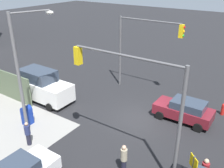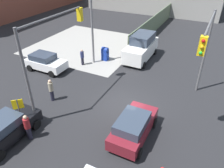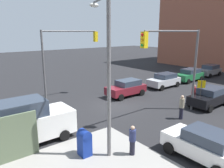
{
  "view_description": "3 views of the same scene",
  "coord_description": "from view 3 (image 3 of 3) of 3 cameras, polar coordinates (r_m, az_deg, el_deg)",
  "views": [
    {
      "loc": [
        -7.35,
        14.11,
        9.98
      ],
      "look_at": [
        2.07,
        0.37,
        2.47
      ],
      "focal_mm": 40.0,
      "sensor_mm": 36.0,
      "label": 1
    },
    {
      "loc": [
        -12.22,
        -5.08,
        9.94
      ],
      "look_at": [
        -0.36,
        0.89,
        1.76
      ],
      "focal_mm": 35.0,
      "sensor_mm": 36.0,
      "label": 2
    },
    {
      "loc": [
        11.45,
        14.0,
        6.36
      ],
      "look_at": [
        2.31,
        2.37,
        2.78
      ],
      "focal_mm": 35.0,
      "sensor_mm": 36.0,
      "label": 3
    }
  ],
  "objects": [
    {
      "name": "ground_plane",
      "position": [
        19.17,
        1.06,
        -5.8
      ],
      "size": [
        120.0,
        120.0,
        0.0
      ],
      "primitive_type": "plane",
      "color": "black"
    },
    {
      "name": "sedan_maroon",
      "position": [
        21.98,
        3.79,
        -0.98
      ],
      "size": [
        4.13,
        2.02,
        1.62
      ],
      "color": "maroon",
      "rests_on": "ground"
    },
    {
      "name": "hatchback_gray",
      "position": [
        35.0,
        24.11,
        3.32
      ],
      "size": [
        3.99,
        2.02,
        1.62
      ],
      "color": "slate",
      "rests_on": "ground"
    },
    {
      "name": "traffic_signal_se_corner",
      "position": [
        20.73,
        -11.81,
        8.58
      ],
      "size": [
        5.87,
        0.36,
        6.5
      ],
      "color": "#59595B",
      "rests_on": "ground"
    },
    {
      "name": "mailbox_blue",
      "position": [
        11.82,
        -7.2,
        -14.78
      ],
      "size": [
        0.56,
        0.64,
        1.43
      ],
      "color": "navy",
      "rests_on": "ground"
    },
    {
      "name": "coupe_green",
      "position": [
        30.24,
        19.57,
        2.28
      ],
      "size": [
        4.3,
        2.02,
        1.62
      ],
      "color": "#1E6638",
      "rests_on": "ground"
    },
    {
      "name": "traffic_signal_nw_corner",
      "position": [
        16.59,
        16.76,
        7.21
      ],
      "size": [
        6.32,
        0.36,
        6.5
      ],
      "color": "#59595B",
      "rests_on": "ground"
    },
    {
      "name": "warning_sign_two_way",
      "position": [
        19.82,
        22.23,
        -1.23
      ],
      "size": [
        0.48,
        0.48,
        2.4
      ],
      "color": "#4C4C4C",
      "rests_on": "ground"
    },
    {
      "name": "pedestrian_waiting",
      "position": [
        16.95,
        17.73,
        -5.68
      ],
      "size": [
        0.36,
        0.36,
        1.82
      ],
      "rotation": [
        0.0,
        0.0,
        4.32
      ],
      "color": "#9E937A",
      "rests_on": "ground"
    },
    {
      "name": "sedan_black",
      "position": [
        20.78,
        24.12,
        -3.03
      ],
      "size": [
        4.12,
        2.02,
        1.62
      ],
      "color": "black",
      "rests_on": "ground"
    },
    {
      "name": "coupe_silver",
      "position": [
        26.11,
        13.49,
        1.0
      ],
      "size": [
        4.09,
        2.02,
        1.62
      ],
      "color": "#B7BABF",
      "rests_on": "ground"
    },
    {
      "name": "street_lamp_corner",
      "position": [
        10.78,
        -1.49,
        4.74
      ],
      "size": [
        1.12,
        2.56,
        8.0
      ],
      "color": "slate",
      "rests_on": "ground"
    },
    {
      "name": "van_white_delivery",
      "position": [
        13.59,
        -21.94,
        -9.39
      ],
      "size": [
        5.4,
        2.32,
        2.62
      ],
      "color": "white",
      "rests_on": "ground"
    },
    {
      "name": "fire_hydrant",
      "position": [
        25.22,
        3.84,
        0.08
      ],
      "size": [
        0.26,
        0.26,
        0.94
      ],
      "color": "red",
      "rests_on": "ground"
    },
    {
      "name": "pedestrian_crossing",
      "position": [
        20.75,
        20.49,
        -2.43
      ],
      "size": [
        0.36,
        0.36,
        1.8
      ],
      "rotation": [
        0.0,
        0.0,
        1.16
      ],
      "color": "maroon",
      "rests_on": "ground"
    },
    {
      "name": "pedestrian_walking_north",
      "position": [
        11.79,
        5.36,
        -14.34
      ],
      "size": [
        0.36,
        0.36,
        1.64
      ],
      "rotation": [
        0.0,
        0.0,
        3.49
      ],
      "color": "navy",
      "rests_on": "ground"
    },
    {
      "name": "hatchback_white",
      "position": [
        12.26,
        22.78,
        -14.31
      ],
      "size": [
        2.02,
        3.86,
        1.62
      ],
      "color": "white",
      "rests_on": "ground"
    }
  ]
}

